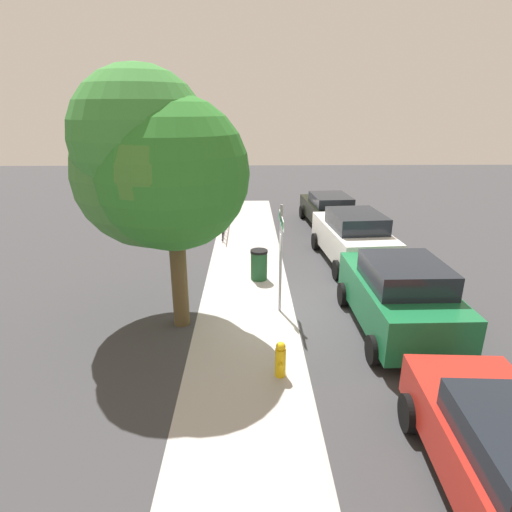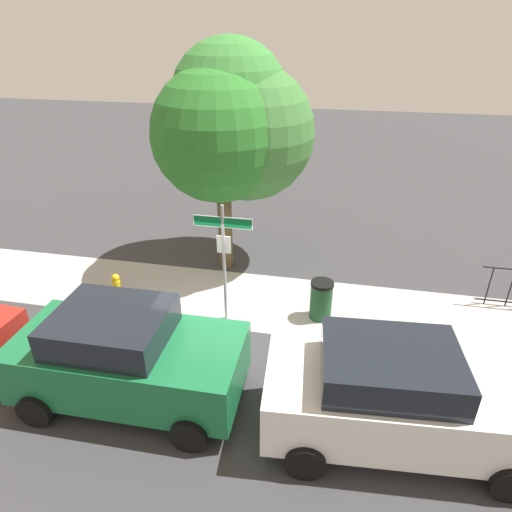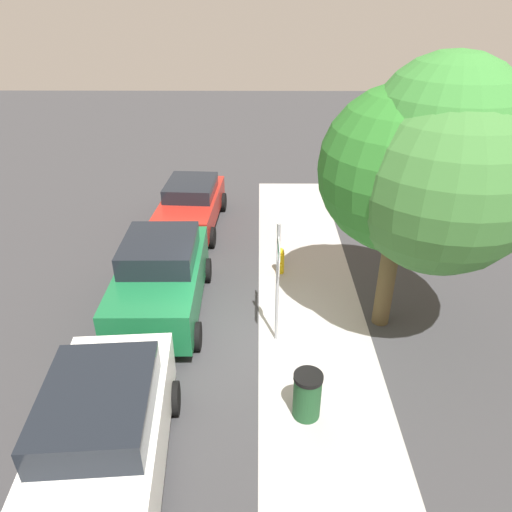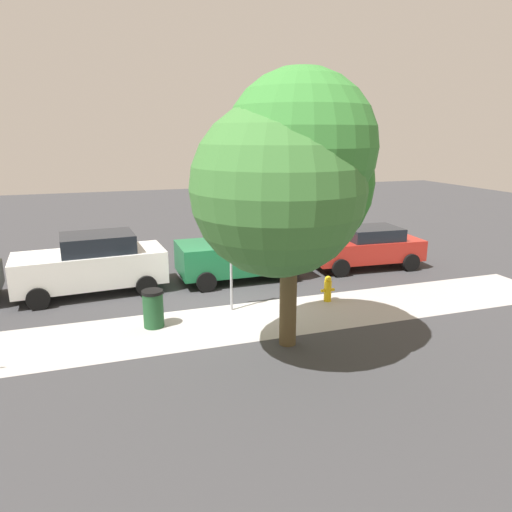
{
  "view_description": "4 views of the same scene",
  "coord_description": "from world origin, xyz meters",
  "px_view_note": "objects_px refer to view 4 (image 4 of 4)",
  "views": [
    {
      "loc": [
        -10.26,
        1.24,
        5.2
      ],
      "look_at": [
        -0.46,
        1.05,
        1.7
      ],
      "focal_mm": 29.24,
      "sensor_mm": 36.0,
      "label": 1
    },
    {
      "loc": [
        2.32,
        -8.13,
        6.38
      ],
      "look_at": [
        0.51,
        0.86,
        1.53
      ],
      "focal_mm": 31.29,
      "sensor_mm": 36.0,
      "label": 2
    },
    {
      "loc": [
        8.41,
        -0.0,
        7.05
      ],
      "look_at": [
        -0.46,
        -0.06,
        1.99
      ],
      "focal_mm": 33.23,
      "sensor_mm": 36.0,
      "label": 3
    },
    {
      "loc": [
        3.17,
        12.42,
        4.82
      ],
      "look_at": [
        -0.84,
        0.43,
        1.53
      ],
      "focal_mm": 32.95,
      "sensor_mm": 36.0,
      "label": 4
    }
  ],
  "objects_px": {
    "street_sign": "(231,242)",
    "trash_bin": "(153,309)",
    "car_red": "(366,247)",
    "fire_hydrant": "(328,289)",
    "shade_tree": "(293,177)",
    "car_green": "(241,252)",
    "car_white": "(92,264)"
  },
  "relations": [
    {
      "from": "street_sign",
      "to": "fire_hydrant",
      "type": "distance_m",
      "value": 3.31
    },
    {
      "from": "trash_bin",
      "to": "car_white",
      "type": "bearing_deg",
      "value": -66.17
    },
    {
      "from": "car_red",
      "to": "fire_hydrant",
      "type": "distance_m",
      "value": 4.18
    },
    {
      "from": "shade_tree",
      "to": "car_green",
      "type": "distance_m",
      "value": 6.45
    },
    {
      "from": "car_red",
      "to": "trash_bin",
      "type": "height_order",
      "value": "car_red"
    },
    {
      "from": "street_sign",
      "to": "shade_tree",
      "type": "distance_m",
      "value": 3.55
    },
    {
      "from": "car_red",
      "to": "car_white",
      "type": "height_order",
      "value": "car_white"
    },
    {
      "from": "shade_tree",
      "to": "car_red",
      "type": "bearing_deg",
      "value": -133.92
    },
    {
      "from": "street_sign",
      "to": "fire_hydrant",
      "type": "xyz_separation_m",
      "value": [
        -2.9,
        0.2,
        -1.59
      ]
    },
    {
      "from": "shade_tree",
      "to": "car_red",
      "type": "distance_m",
      "value": 8.35
    },
    {
      "from": "car_white",
      "to": "trash_bin",
      "type": "bearing_deg",
      "value": 109.48
    },
    {
      "from": "street_sign",
      "to": "car_white",
      "type": "bearing_deg",
      "value": -37.39
    },
    {
      "from": "car_green",
      "to": "trash_bin",
      "type": "height_order",
      "value": "car_green"
    },
    {
      "from": "car_red",
      "to": "car_green",
      "type": "xyz_separation_m",
      "value": [
        4.8,
        -0.11,
        0.16
      ]
    },
    {
      "from": "car_white",
      "to": "trash_bin",
      "type": "xyz_separation_m",
      "value": [
        -1.46,
        3.31,
        -0.45
      ]
    },
    {
      "from": "car_red",
      "to": "fire_hydrant",
      "type": "xyz_separation_m",
      "value": [
        3.02,
        2.86,
        -0.4
      ]
    },
    {
      "from": "trash_bin",
      "to": "fire_hydrant",
      "type": "bearing_deg",
      "value": -176.64
    },
    {
      "from": "shade_tree",
      "to": "trash_bin",
      "type": "bearing_deg",
      "value": -40.89
    },
    {
      "from": "street_sign",
      "to": "trash_bin",
      "type": "bearing_deg",
      "value": 12.67
    },
    {
      "from": "fire_hydrant",
      "to": "car_red",
      "type": "bearing_deg",
      "value": -136.54
    },
    {
      "from": "street_sign",
      "to": "car_white",
      "type": "xyz_separation_m",
      "value": [
        3.68,
        -2.81,
        -1.04
      ]
    },
    {
      "from": "car_white",
      "to": "fire_hydrant",
      "type": "relative_size",
      "value": 5.88
    },
    {
      "from": "street_sign",
      "to": "shade_tree",
      "type": "xyz_separation_m",
      "value": [
        -0.56,
        2.9,
        1.98
      ]
    },
    {
      "from": "car_red",
      "to": "car_green",
      "type": "bearing_deg",
      "value": 2.06
    },
    {
      "from": "car_white",
      "to": "car_red",
      "type": "bearing_deg",
      "value": 174.76
    },
    {
      "from": "car_red",
      "to": "fire_hydrant",
      "type": "relative_size",
      "value": 5.33
    },
    {
      "from": "car_green",
      "to": "trash_bin",
      "type": "bearing_deg",
      "value": 43.71
    },
    {
      "from": "street_sign",
      "to": "trash_bin",
      "type": "xyz_separation_m",
      "value": [
        2.22,
        0.5,
        -1.48
      ]
    },
    {
      "from": "street_sign",
      "to": "trash_bin",
      "type": "relative_size",
      "value": 2.99
    },
    {
      "from": "shade_tree",
      "to": "car_white",
      "type": "distance_m",
      "value": 7.73
    },
    {
      "from": "shade_tree",
      "to": "car_green",
      "type": "bearing_deg",
      "value": -95.62
    },
    {
      "from": "fire_hydrant",
      "to": "street_sign",
      "type": "bearing_deg",
      "value": -3.92
    }
  ]
}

